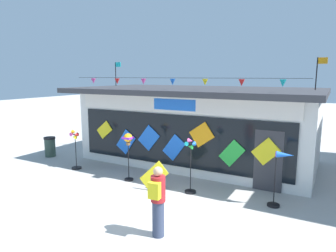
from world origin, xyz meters
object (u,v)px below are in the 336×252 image
Objects in this scene: wind_spinner_far_left at (75,148)px; trash_bin at (50,147)px; wind_spinner_left at (128,144)px; kite_shop_building at (198,124)px; person_near_camera at (158,200)px; wind_spinner_center_left at (190,163)px; display_kite_on_ground at (154,176)px; wind_spinner_center_right at (280,172)px.

wind_spinner_far_left is 2.64m from trash_bin.
wind_spinner_left reaches higher than wind_spinner_far_left.
kite_shop_building reaches higher than person_near_camera.
trash_bin is at bearing 173.13° from wind_spinner_center_left.
wind_spinner_left is at bearing -9.90° from trash_bin.
wind_spinner_center_left is at bearing -0.96° from wind_spinner_far_left.
wind_spinner_left is at bearing 162.07° from display_kite_on_ground.
trash_bin is at bearing 176.31° from wind_spinner_center_right.
trash_bin is (-6.27, -2.64, -1.17)m from kite_shop_building.
trash_bin is 0.97× the size of display_kite_on_ground.
wind_spinner_center_right is (3.95, -3.30, -0.60)m from kite_shop_building.
wind_spinner_left is at bearing -107.71° from kite_shop_building.
display_kite_on_ground is (-1.10, -0.41, -0.47)m from wind_spinner_center_left.
person_near_camera is at bearing -125.89° from wind_spinner_center_right.
wind_spinner_center_left is at bearing 20.66° from display_kite_on_ground.
wind_spinner_left is 1.02× the size of person_near_camera.
wind_spinner_far_left is 2.70m from wind_spinner_left.
wind_spinner_far_left is at bearing -178.77° from wind_spinner_center_right.
kite_shop_building is at bearing 92.76° from display_kite_on_ground.
display_kite_on_ground is at bearing -11.58° from trash_bin.
wind_spinner_center_left is (2.42, -0.01, -0.35)m from wind_spinner_left.
kite_shop_building reaches higher than trash_bin.
trash_bin is (-2.48, 0.83, -0.41)m from wind_spinner_far_left.
kite_shop_building is at bearing 72.29° from wind_spinner_left.
wind_spinner_center_right is (7.74, 0.17, 0.16)m from wind_spinner_far_left.
kite_shop_building is 5.20m from wind_spinner_far_left.
person_near_camera is at bearing -44.10° from wind_spinner_left.
person_near_camera is at bearing -27.31° from wind_spinner_far_left.
wind_spinner_center_right is 3.75m from person_near_camera.
wind_spinner_far_left is 0.89× the size of wind_spinner_center_left.
kite_shop_building is at bearing 140.09° from wind_spinner_center_right.
kite_shop_building reaches higher than display_kite_on_ground.
wind_spinner_far_left is 0.93× the size of wind_spinner_left.
display_kite_on_ground is (1.32, -0.43, -0.82)m from wind_spinner_left.
wind_spinner_far_left is 1.71× the size of display_kite_on_ground.
wind_spinner_left is 1.84× the size of display_kite_on_ground.
wind_spinner_center_right is 3.85m from display_kite_on_ground.
display_kite_on_ground is (-3.76, -0.66, -0.53)m from wind_spinner_center_right.
trash_bin is (-10.22, 0.66, -0.58)m from wind_spinner_center_right.
wind_spinner_far_left is 5.09m from wind_spinner_center_left.
wind_spinner_center_left reaches higher than wind_spinner_left.
wind_spinner_center_left reaches higher than display_kite_on_ground.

